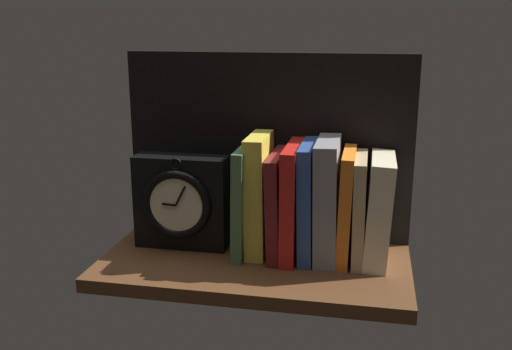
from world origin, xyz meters
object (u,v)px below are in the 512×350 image
at_px(book_red_requiem, 293,200).
at_px(book_orange_pandolfini, 346,205).
at_px(book_green_romantic, 245,199).
at_px(book_blue_modern, 308,200).
at_px(book_yellow_seinlanguage, 261,195).
at_px(book_cream_twain, 379,210).
at_px(book_tan_shortstories, 360,208).
at_px(book_maroon_dawkins, 278,204).
at_px(framed_clock, 181,202).
at_px(book_gray_chess, 328,199).

height_order(book_red_requiem, book_orange_pandolfini, book_red_requiem).
bearing_deg(book_green_romantic, book_blue_modern, 0.00).
xyz_separation_m(book_yellow_seinlanguage, book_orange_pandolfini, (0.16, 0.00, -0.01)).
distance_m(book_red_requiem, book_cream_twain, 0.16).
height_order(book_yellow_seinlanguage, book_blue_modern, book_yellow_seinlanguage).
height_order(book_blue_modern, book_tan_shortstories, book_blue_modern).
relative_size(book_maroon_dawkins, book_blue_modern, 0.90).
distance_m(book_blue_modern, book_tan_shortstories, 0.10).
bearing_deg(book_orange_pandolfini, book_tan_shortstories, 0.00).
distance_m(book_maroon_dawkins, book_red_requiem, 0.03).
bearing_deg(book_orange_pandolfini, book_maroon_dawkins, -180.00).
relative_size(book_maroon_dawkins, book_tan_shortstories, 1.00).
height_order(book_green_romantic, book_cream_twain, book_green_romantic).
relative_size(book_tan_shortstories, framed_clock, 1.06).
xyz_separation_m(book_orange_pandolfini, book_tan_shortstories, (0.02, 0.00, -0.00)).
distance_m(book_blue_modern, framed_clock, 0.25).
height_order(book_maroon_dawkins, book_gray_chess, book_gray_chess).
height_order(book_yellow_seinlanguage, book_orange_pandolfini, book_yellow_seinlanguage).
xyz_separation_m(book_cream_twain, framed_clock, (-0.37, -0.01, -0.01)).
bearing_deg(book_maroon_dawkins, framed_clock, -177.88).
distance_m(book_green_romantic, book_red_requiem, 0.09).
bearing_deg(book_blue_modern, book_cream_twain, 0.00).
relative_size(book_yellow_seinlanguage, book_red_requiem, 1.07).
bearing_deg(book_gray_chess, book_tan_shortstories, 0.00).
xyz_separation_m(book_green_romantic, book_red_requiem, (0.09, 0.00, 0.00)).
height_order(book_yellow_seinlanguage, book_tan_shortstories, book_yellow_seinlanguage).
distance_m(book_yellow_seinlanguage, book_tan_shortstories, 0.18).
bearing_deg(framed_clock, book_red_requiem, 1.84).
xyz_separation_m(book_blue_modern, book_orange_pandolfini, (0.07, 0.00, -0.01)).
height_order(book_orange_pandolfini, book_tan_shortstories, book_orange_pandolfini).
relative_size(book_green_romantic, framed_clock, 1.12).
height_order(book_maroon_dawkins, book_blue_modern, book_blue_modern).
bearing_deg(book_cream_twain, book_yellow_seinlanguage, 180.00).
bearing_deg(book_cream_twain, book_tan_shortstories, 180.00).
bearing_deg(book_red_requiem, book_green_romantic, -180.00).
bearing_deg(book_orange_pandolfini, book_cream_twain, 0.00).
distance_m(book_orange_pandolfini, framed_clock, 0.31).
distance_m(book_yellow_seinlanguage, book_blue_modern, 0.09).
xyz_separation_m(book_yellow_seinlanguage, book_gray_chess, (0.12, 0.00, -0.00)).
distance_m(book_maroon_dawkins, book_blue_modern, 0.06).
distance_m(book_red_requiem, book_orange_pandolfini, 0.10).
bearing_deg(book_red_requiem, book_orange_pandolfini, 0.00).
bearing_deg(book_yellow_seinlanguage, book_tan_shortstories, 0.00).
bearing_deg(book_tan_shortstories, framed_clock, -178.83).
height_order(book_maroon_dawkins, book_cream_twain, book_cream_twain).
bearing_deg(book_orange_pandolfini, book_blue_modern, 180.00).
distance_m(book_yellow_seinlanguage, book_red_requiem, 0.06).
distance_m(book_cream_twain, framed_clock, 0.37).
bearing_deg(book_maroon_dawkins, book_cream_twain, 0.00).
height_order(book_green_romantic, book_yellow_seinlanguage, book_yellow_seinlanguage).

